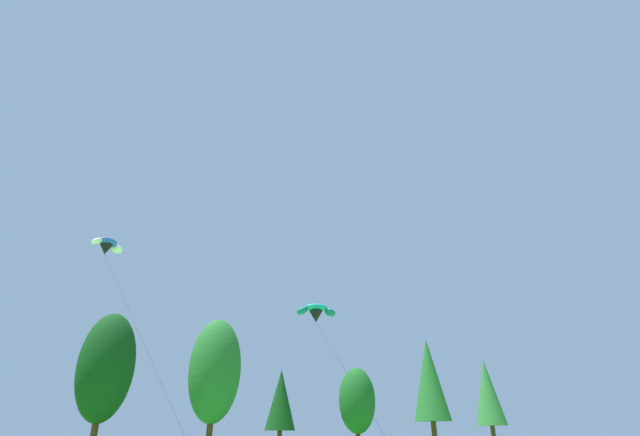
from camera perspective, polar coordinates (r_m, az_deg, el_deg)
name	(u,v)px	position (r m, az deg, el deg)	size (l,w,h in m)	color
treeline_tree_d	(106,367)	(54.49, -24.59, -16.12)	(5.51, 5.51, 13.74)	#472D19
treeline_tree_e	(215,370)	(54.20, -12.67, -17.61)	(5.52, 5.52, 13.77)	#472D19
treeline_tree_f	(281,400)	(61.11, -4.81, -21.16)	(3.66, 3.66, 9.35)	#472D19
treeline_tree_g	(357,400)	(60.33, 4.53, -21.25)	(4.36, 4.36, 9.47)	#472D19
treeline_tree_h	(429,379)	(64.69, 13.17, -18.55)	(4.56, 4.56, 13.45)	#472D19
treeline_tree_i	(488,392)	(75.51, 19.72, -19.32)	(4.23, 4.23, 11.96)	#472D19
parafoil_kite_high_blue_white	(107,246)	(41.86, -24.52, -3.07)	(7.91, 17.30, 15.51)	blue
parafoil_kite_mid_teal	(316,312)	(40.24, -0.47, -11.39)	(3.63, 15.69, 10.60)	teal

